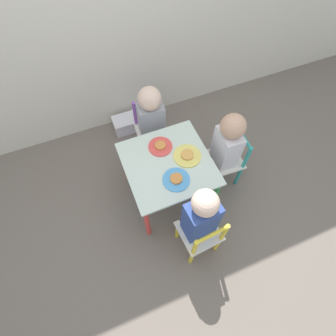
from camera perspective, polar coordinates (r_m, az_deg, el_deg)
ground_plane at (r=2.23m, az=0.00°, el=-5.26°), size 6.00×6.00×0.00m
kids_table at (r=1.88m, az=0.00°, el=0.05°), size 0.60×0.60×0.47m
chair_yellow at (r=1.84m, az=7.11°, el=-14.22°), size 0.28×0.28×0.52m
chair_purple at (r=2.28m, az=-3.73°, el=8.42°), size 0.28×0.28×0.52m
chair_teal at (r=2.14m, az=12.66°, el=1.77°), size 0.27×0.27×0.52m
child_front at (r=1.66m, az=6.84°, el=-10.39°), size 0.21×0.22×0.78m
child_back at (r=2.09m, az=-3.60°, el=10.67°), size 0.21×0.23×0.74m
child_right at (r=1.95m, az=12.29°, el=4.68°), size 0.22×0.21×0.77m
plate_front at (r=1.75m, az=1.81°, el=-2.48°), size 0.18×0.18×0.03m
plate_back at (r=1.89m, az=-1.68°, el=4.75°), size 0.17×0.17×0.03m
plate_right at (r=1.85m, az=4.21°, el=2.73°), size 0.20×0.20×0.03m
storage_bin at (r=2.59m, az=-8.80°, el=9.59°), size 0.26×0.17×0.14m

